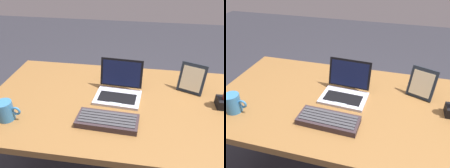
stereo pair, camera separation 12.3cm
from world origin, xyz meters
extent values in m
cube|color=brown|center=(0.00, 0.00, 0.70)|extent=(1.65, 0.82, 0.04)
cylinder|color=black|center=(-0.77, 0.35, 0.34)|extent=(0.06, 0.06, 0.69)
cube|color=#B4B4C6|center=(-0.09, 0.02, 0.73)|extent=(0.26, 0.19, 0.02)
cube|color=black|center=(-0.09, 0.01, 0.74)|extent=(0.21, 0.11, 0.00)
cube|color=#A5B6C4|center=(-0.10, -0.04, 0.74)|extent=(0.07, 0.03, 0.00)
cube|color=black|center=(-0.09, 0.13, 0.83)|extent=(0.25, 0.06, 0.16)
cube|color=black|center=(-0.09, 0.12, 0.83)|extent=(0.22, 0.05, 0.14)
cube|color=yellow|center=(-0.09, 0.12, 0.81)|extent=(0.21, 0.02, 0.01)
cube|color=#302529|center=(-0.12, -0.19, 0.74)|extent=(0.30, 0.14, 0.03)
cube|color=#38383D|center=(-0.12, -0.23, 0.76)|extent=(0.28, 0.03, 0.00)
cube|color=#38383D|center=(-0.12, -0.21, 0.76)|extent=(0.28, 0.03, 0.00)
cube|color=#38383D|center=(-0.12, -0.19, 0.76)|extent=(0.28, 0.03, 0.00)
cube|color=#38383D|center=(-0.12, -0.17, 0.76)|extent=(0.28, 0.03, 0.00)
cube|color=#38383D|center=(-0.11, -0.15, 0.76)|extent=(0.28, 0.03, 0.00)
cube|color=black|center=(0.32, 0.16, 0.81)|extent=(0.16, 0.11, 0.17)
cube|color=#C2B490|center=(0.31, 0.16, 0.81)|extent=(0.12, 0.08, 0.13)
cube|color=black|center=(0.33, 0.19, 0.74)|extent=(0.02, 0.02, 0.03)
cylinder|color=teal|center=(-0.62, -0.23, 0.77)|extent=(0.08, 0.08, 0.10)
torus|color=teal|center=(-0.56, -0.23, 0.78)|extent=(0.05, 0.01, 0.05)
camera|label=1|loc=(0.03, -1.02, 1.47)|focal=36.64mm
camera|label=2|loc=(0.15, -1.00, 1.47)|focal=36.64mm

